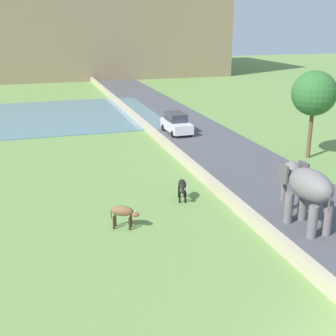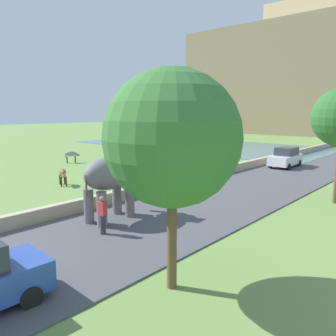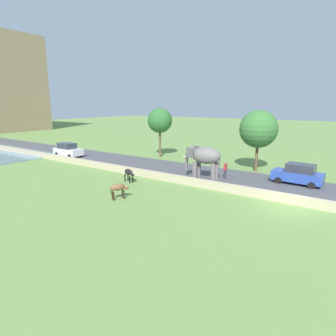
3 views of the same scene
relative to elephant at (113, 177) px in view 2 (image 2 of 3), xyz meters
The scene contains 10 objects.
road_surface 12.38m from the elephant, 82.50° to the left, with size 7.00×120.00×0.06m, color #4C4C51.
barrier_wall 10.49m from the elephant, 102.30° to the left, with size 0.40×110.00×0.66m, color tan.
lake 35.09m from the elephant, 119.79° to the left, with size 36.00×18.00×0.08m, color slate.
elephant is the anchor object (origin of this frame).
person_beside_elephant 2.34m from the elephant, 51.77° to the right, with size 0.36×0.22×1.63m.
car_white 19.66m from the elephant, 89.94° to the left, with size 1.87×4.04×1.80m.
cow_grey 18.64m from the elephant, 152.96° to the left, with size 0.94×1.38×1.15m.
cow_black 6.73m from the elephant, 132.21° to the left, with size 0.71×1.42×1.15m.
cow_brown 8.67m from the elephant, 163.66° to the left, with size 1.40×0.89×1.15m.
tree_near 7.03m from the elephant, 25.27° to the right, with size 3.74×3.74×6.15m.
Camera 2 is at (15.31, -1.78, 5.00)m, focal length 36.18 mm.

